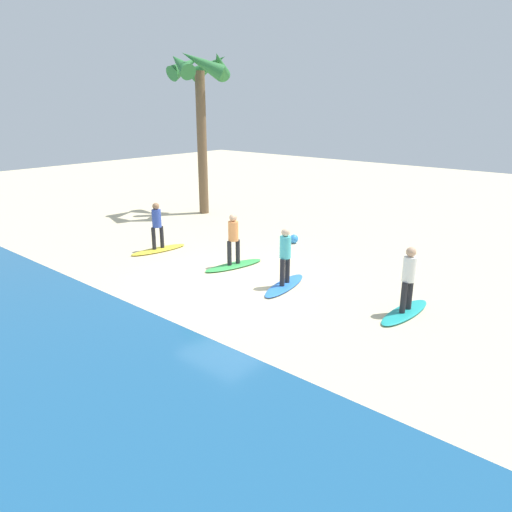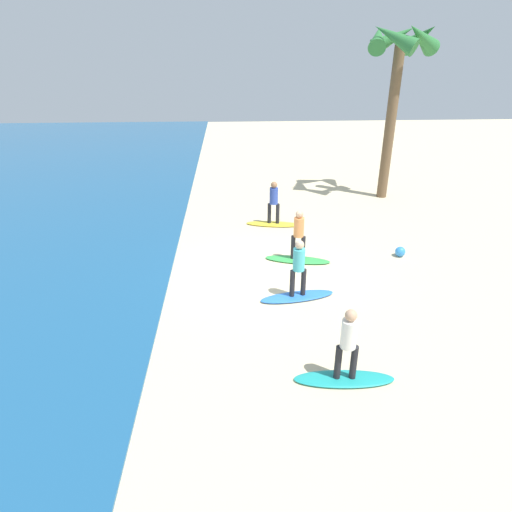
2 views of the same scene
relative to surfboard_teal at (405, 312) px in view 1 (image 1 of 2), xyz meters
The scene contains 11 objects.
ground_plane 5.10m from the surfboard_teal, 12.99° to the left, with size 60.00×60.00×0.00m, color beige.
surfboard_teal is the anchor object (origin of this frame).
surfer_teal 0.99m from the surfboard_teal, ahead, with size 0.32×0.46×1.64m.
surfboard_blue 3.42m from the surfboard_teal, ahead, with size 2.10×0.56×0.09m, color blue.
surfer_blue 3.56m from the surfboard_teal, ahead, with size 0.32×0.45×1.64m.
surfboard_green 5.69m from the surfboard_teal, ahead, with size 2.10×0.56×0.09m, color green.
surfer_green 5.78m from the surfboard_teal, ahead, with size 0.32×0.45×1.64m.
surfboard_yellow 8.93m from the surfboard_teal, ahead, with size 2.10×0.56×0.09m, color yellow.
surfer_yellow 8.98m from the surfboard_teal, ahead, with size 0.32×0.46×1.64m.
palm_tree 14.32m from the surfboard_teal, 21.13° to the right, with size 2.88×3.03×7.32m.
beach_ball 6.70m from the surfboard_teal, 29.41° to the right, with size 0.34×0.34×0.34m, color #338CE5.
Camera 1 is at (-9.20, 9.46, 4.96)m, focal length 33.33 mm.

